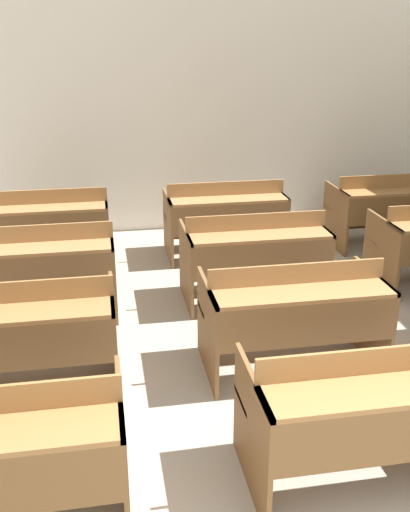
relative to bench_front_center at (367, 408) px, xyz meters
name	(u,v)px	position (x,y,z in m)	size (l,w,h in m)	color
wall_back	(185,116)	(-0.30, 4.90, 0.97)	(6.83, 0.06, 2.89)	white
bench_front_center	(367,408)	(0.00, 0.00, 0.00)	(1.33, 0.76, 0.88)	brown
bench_second_left	(20,332)	(-2.01, 1.26, 0.00)	(1.33, 0.76, 0.88)	brown
bench_second_center	(294,312)	(-0.02, 1.24, 0.00)	(1.33, 0.76, 0.88)	brown
bench_third_left	(40,266)	(-1.97, 2.52, 0.00)	(1.33, 0.76, 0.88)	brown
bench_third_center	(255,253)	(0.00, 2.51, 0.00)	(1.33, 0.76, 0.88)	brown
bench_back_left	(47,225)	(-2.00, 3.76, 0.00)	(1.33, 0.76, 0.88)	brown
bench_back_center	(225,215)	(-0.02, 3.77, 0.00)	(1.33, 0.76, 0.88)	brown
bench_back_right	(389,207)	(1.98, 3.78, 0.00)	(1.33, 0.76, 0.88)	brown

